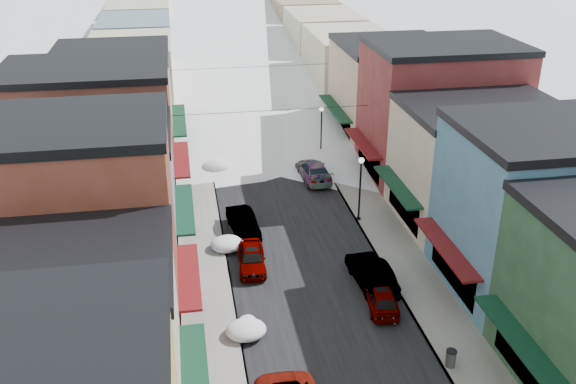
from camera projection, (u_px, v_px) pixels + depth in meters
name	position (u px, v px, depth m)	size (l,w,h in m)	color
road	(246.00, 110.00, 73.16)	(10.00, 160.00, 0.01)	black
sidewalk_left	(188.00, 113.00, 72.10)	(3.20, 160.00, 0.15)	gray
sidewalk_right	(303.00, 107.00, 74.16)	(3.20, 160.00, 0.15)	gray
curb_left	(202.00, 112.00, 72.34)	(0.10, 160.00, 0.15)	slate
curb_right	(290.00, 107.00, 73.91)	(0.10, 160.00, 0.15)	slate
bldg_l_cream	(57.00, 358.00, 26.63)	(11.30, 8.20, 9.50)	beige
bldg_l_brick_near	(66.00, 236.00, 33.08)	(12.30, 8.20, 12.50)	brown
bldg_l_grayblue	(96.00, 197.00, 41.49)	(11.30, 9.20, 9.00)	gray
bldg_l_brick_far	(92.00, 137.00, 48.97)	(13.30, 9.20, 11.00)	#5F2C1F
bldg_l_tan	(116.00, 104.00, 58.28)	(11.30, 11.20, 10.00)	#967E62
bldg_r_blue	(538.00, 210.00, 38.13)	(11.30, 9.20, 10.50)	teal
bldg_r_cream	(479.00, 164.00, 46.57)	(12.30, 9.20, 9.00)	#C0B39B
bldg_r_brick_far	(439.00, 110.00, 54.17)	(13.30, 9.20, 11.50)	maroon
bldg_r_tan	(390.00, 90.00, 63.38)	(11.30, 11.20, 9.50)	tan
distant_blocks	(228.00, 36.00, 92.05)	(34.00, 55.00, 8.00)	gray
overhead_cables	(260.00, 86.00, 59.38)	(16.40, 15.04, 0.04)	black
car_silver_sedan	(252.00, 258.00, 41.82)	(1.74, 4.34, 1.48)	#94969B
car_dark_hatch	(243.00, 223.00, 46.29)	(1.63, 4.66, 1.54)	black
car_silver_wagon	(221.00, 131.00, 64.45)	(2.12, 5.20, 1.51)	gray
car_green_sedan	(371.00, 273.00, 39.92)	(1.82, 5.21, 1.72)	black
car_gray_suv	(381.00, 297.00, 37.81)	(1.68, 4.17, 1.42)	gray
car_black_sedan	(314.00, 171.00, 55.00)	(2.26, 5.56, 1.61)	black
car_lane_silver	(233.00, 110.00, 70.67)	(1.79, 4.46, 1.52)	#97989E
car_lane_white	(242.00, 78.00, 83.47)	(2.20, 4.77, 1.33)	white
trash_can	(451.00, 358.00, 32.92)	(0.56, 0.56, 0.95)	#55585A
streetlamp_near	(360.00, 181.00, 46.84)	(0.41, 0.41, 4.97)	black
streetlamp_far	(321.00, 125.00, 58.73)	(0.39, 0.39, 4.72)	black
snow_pile_near	(246.00, 329.00, 35.42)	(2.26, 2.59, 0.96)	white
snow_pile_mid	(227.00, 243.00, 44.13)	(2.33, 2.63, 0.99)	white
snow_pile_far	(217.00, 165.00, 56.82)	(2.50, 2.74, 1.06)	white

